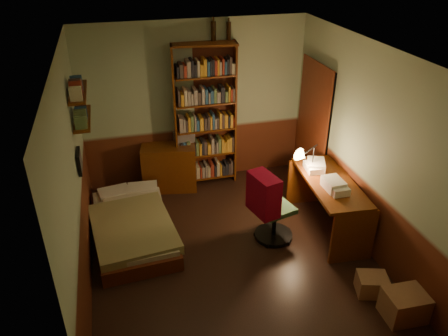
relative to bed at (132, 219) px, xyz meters
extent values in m
cube|color=black|center=(1.19, -0.64, -0.28)|extent=(3.50, 4.00, 0.02)
cube|color=silver|center=(1.19, -0.64, 2.34)|extent=(3.50, 4.00, 0.02)
cube|color=#91A681|center=(1.19, 1.37, 1.03)|extent=(3.50, 0.02, 2.60)
cube|color=#91A681|center=(-0.57, -0.64, 1.03)|extent=(0.02, 4.00, 2.60)
cube|color=#91A681|center=(2.95, -0.64, 1.03)|extent=(0.02, 4.00, 2.60)
cube|color=#91A681|center=(1.19, -2.65, 1.03)|extent=(3.50, 0.02, 2.60)
cube|color=black|center=(2.91, 0.66, 0.73)|extent=(0.06, 0.90, 2.00)
cube|color=#4B1D0E|center=(2.88, 0.66, 0.73)|extent=(0.02, 0.98, 2.08)
cube|color=#899051|center=(0.00, 0.00, 0.00)|extent=(1.07, 1.86, 0.53)
cube|color=#532509|center=(0.69, 1.13, 0.11)|extent=(0.90, 0.57, 0.75)
cube|color=#B2B2B7|center=(0.97, 1.25, 0.56)|extent=(0.32, 0.26, 0.16)
cube|color=#532509|center=(1.32, 1.21, 0.87)|extent=(1.01, 0.42, 2.28)
cylinder|color=black|center=(1.48, 1.32, 2.15)|extent=(0.10, 0.10, 0.28)
cylinder|color=black|center=(1.71, 1.32, 2.14)|extent=(0.09, 0.09, 0.25)
cube|color=#532509|center=(2.62, -0.53, 0.12)|extent=(0.71, 1.49, 0.78)
cube|color=silver|center=(2.57, -0.18, 0.57)|extent=(0.33, 0.38, 0.13)
cone|color=black|center=(2.50, -0.20, 0.81)|extent=(0.20, 0.20, 0.60)
cube|color=#38633D|center=(1.86, -0.53, 0.18)|extent=(0.53, 0.49, 0.90)
cube|color=maroon|center=(1.73, -0.64, 0.90)|extent=(0.31, 0.49, 0.54)
cube|color=#532509|center=(-0.45, 0.46, 1.33)|extent=(0.20, 0.90, 0.03)
cube|color=#532509|center=(-0.45, 0.46, 1.68)|extent=(0.20, 0.90, 0.03)
cube|color=black|center=(-0.53, -0.04, 0.98)|extent=(0.04, 0.32, 0.26)
cube|color=#966E49|center=(2.72, -2.20, -0.10)|extent=(0.45, 0.36, 0.32)
cube|color=#966E49|center=(2.58, -1.80, -0.15)|extent=(0.40, 0.36, 0.24)
camera|label=1|loc=(-0.03, -4.99, 3.46)|focal=35.00mm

